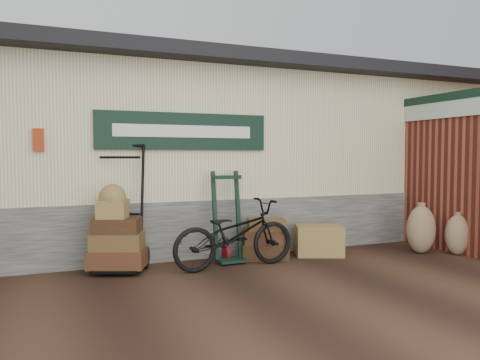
% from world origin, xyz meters
% --- Properties ---
extents(ground, '(80.00, 80.00, 0.00)m').
position_xyz_m(ground, '(0.00, 0.00, 0.00)').
color(ground, black).
rests_on(ground, ground).
extents(station_building, '(14.40, 4.10, 3.20)m').
position_xyz_m(station_building, '(-0.01, 2.74, 1.61)').
color(station_building, '#4C4C47').
rests_on(station_building, ground).
extents(brick_outbuilding, '(1.71, 4.51, 2.62)m').
position_xyz_m(brick_outbuilding, '(4.70, 1.19, 1.30)').
color(brick_outbuilding, maroon).
rests_on(brick_outbuilding, ground).
extents(porter_trolley, '(1.08, 0.96, 1.79)m').
position_xyz_m(porter_trolley, '(-1.27, 0.79, 0.89)').
color(porter_trolley, black).
rests_on(porter_trolley, ground).
extents(green_barrow, '(0.50, 0.42, 1.35)m').
position_xyz_m(green_barrow, '(0.28, 0.68, 0.68)').
color(green_barrow, black).
rests_on(green_barrow, ground).
extents(suitcase_stack, '(0.81, 0.64, 0.63)m').
position_xyz_m(suitcase_stack, '(0.88, 0.65, 0.31)').
color(suitcase_stack, '#321E10').
rests_on(suitcase_stack, ground).
extents(wicker_hamper, '(0.86, 0.72, 0.48)m').
position_xyz_m(wicker_hamper, '(1.79, 0.54, 0.24)').
color(wicker_hamper, brown).
rests_on(wicker_hamper, ground).
extents(bicycle, '(0.78, 1.89, 1.07)m').
position_xyz_m(bicycle, '(0.23, 0.27, 0.54)').
color(bicycle, black).
rests_on(bicycle, ground).
extents(burlap_sack_left, '(0.51, 0.44, 0.78)m').
position_xyz_m(burlap_sack_left, '(3.40, 0.04, 0.39)').
color(burlap_sack_left, brown).
rests_on(burlap_sack_left, ground).
extents(burlap_sack_right, '(0.46, 0.41, 0.65)m').
position_xyz_m(burlap_sack_right, '(3.85, -0.28, 0.32)').
color(burlap_sack_right, brown).
rests_on(burlap_sack_right, ground).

